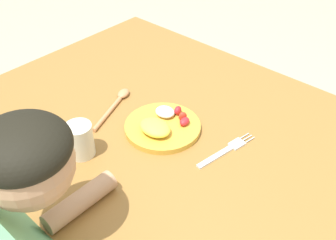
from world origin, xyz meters
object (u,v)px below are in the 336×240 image
object	(u,v)px
fork	(226,151)
spoon	(116,103)
plate	(162,126)
drinking_cup	(80,140)

from	to	relation	value
fork	spoon	world-z (taller)	spoon
plate	spoon	size ratio (longest dim) A/B	1.02
fork	drinking_cup	distance (m)	0.38
plate	spoon	world-z (taller)	plate
spoon	fork	bearing A→B (deg)	-103.28
drinking_cup	fork	bearing A→B (deg)	42.88
plate	spoon	distance (m)	0.19
spoon	drinking_cup	xyz separation A→B (m)	(0.09, -0.21, 0.04)
plate	fork	world-z (taller)	plate
spoon	drinking_cup	bearing A→B (deg)	-176.44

